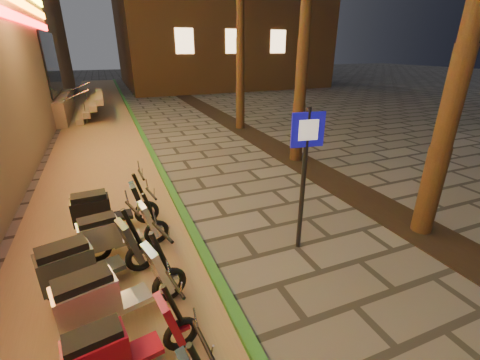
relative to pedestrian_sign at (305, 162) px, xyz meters
name	(u,v)px	position (x,y,z in m)	size (l,w,h in m)	color
parking_strip	(101,156)	(-3.49, 7.52, -1.74)	(3.40, 60.00, 0.01)	#8C7251
green_curb	(150,149)	(-1.79, 7.52, -1.69)	(0.18, 60.00, 0.10)	#2A6A27
planting_strip	(332,180)	(2.71, 2.52, -1.73)	(1.20, 40.00, 0.02)	black
pedestrian_sign	(305,162)	(0.00, 0.00, 0.00)	(0.59, 0.12, 2.69)	black
scooter_6	(120,347)	(-3.32, -1.52, -1.28)	(1.54, 0.66, 1.08)	black
scooter_7	(109,295)	(-3.39, -0.68, -1.20)	(1.78, 0.88, 1.26)	black
scooter_8	(86,262)	(-3.70, 0.20, -1.20)	(1.77, 0.90, 1.25)	black
scooter_9	(114,233)	(-3.26, 1.03, -1.25)	(1.61, 0.68, 1.13)	black
scooter_10	(105,209)	(-3.39, 1.99, -1.22)	(1.70, 0.60, 1.20)	black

